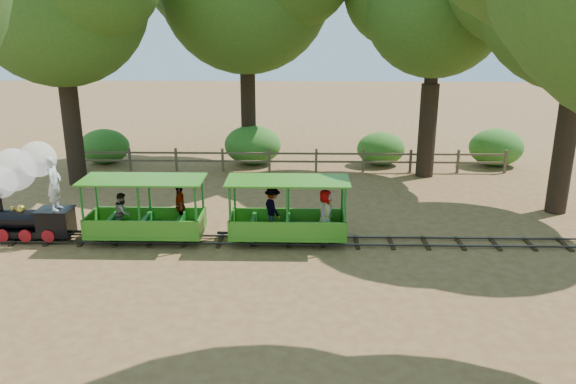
{
  "coord_description": "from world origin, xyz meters",
  "views": [
    {
      "loc": [
        0.38,
        -15.24,
        6.25
      ],
      "look_at": [
        -0.02,
        0.5,
        1.4
      ],
      "focal_mm": 35.0,
      "sensor_mm": 36.0,
      "label": 1
    }
  ],
  "objects_px": {
    "carriage_rear": "(291,216)",
    "locomotive": "(23,185)",
    "fence": "(293,159)",
    "carriage_front": "(148,216)"
  },
  "relations": [
    {
      "from": "carriage_rear",
      "to": "locomotive",
      "type": "bearing_deg",
      "value": 179.7
    },
    {
      "from": "fence",
      "to": "carriage_front",
      "type": "bearing_deg",
      "value": -117.14
    },
    {
      "from": "locomotive",
      "to": "carriage_front",
      "type": "height_order",
      "value": "locomotive"
    },
    {
      "from": "carriage_front",
      "to": "locomotive",
      "type": "bearing_deg",
      "value": 179.48
    },
    {
      "from": "carriage_rear",
      "to": "carriage_front",
      "type": "bearing_deg",
      "value": 179.89
    },
    {
      "from": "fence",
      "to": "carriage_rear",
      "type": "bearing_deg",
      "value": -89.48
    },
    {
      "from": "locomotive",
      "to": "carriage_rear",
      "type": "bearing_deg",
      "value": -0.3
    },
    {
      "from": "locomotive",
      "to": "carriage_front",
      "type": "bearing_deg",
      "value": -0.52
    },
    {
      "from": "carriage_front",
      "to": "carriage_rear",
      "type": "xyz_separation_m",
      "value": [
        4.16,
        -0.01,
        0.03
      ]
    },
    {
      "from": "locomotive",
      "to": "carriage_front",
      "type": "relative_size",
      "value": 0.86
    }
  ]
}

